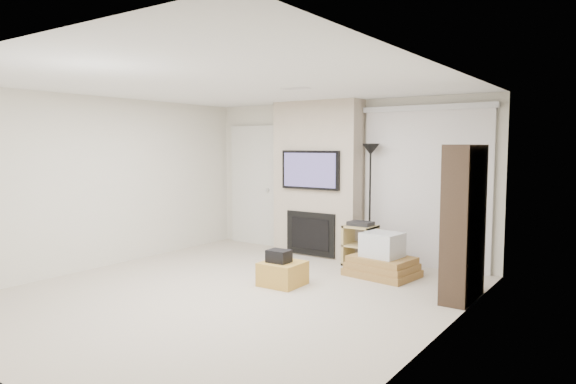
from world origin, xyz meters
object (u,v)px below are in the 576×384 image
Objects in this scene: ottoman at (283,273)px; av_stand at (360,242)px; floor_lamp at (370,169)px; box_stack at (382,260)px; bookshelf at (464,223)px.

av_stand reaches higher than ottoman.
ottoman is 0.28× the size of floor_lamp.
ottoman is 1.43m from box_stack.
av_stand is at bearing -96.06° from floor_lamp.
bookshelf is at bearing 18.55° from ottoman.
floor_lamp is 1.85× the size of box_stack.
av_stand is at bearing 78.53° from ottoman.
box_stack is at bearing 53.03° from ottoman.
ottoman is 0.28× the size of bookshelf.
floor_lamp is 1.11m from av_stand.
ottoman is 1.60m from av_stand.
av_stand is 0.69m from box_stack.
box_stack is 1.45m from bookshelf.
bookshelf is (1.75, -0.86, 0.55)m from av_stand.
floor_lamp reaches higher than bookshelf.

